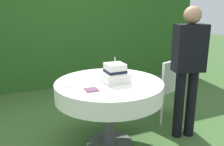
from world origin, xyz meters
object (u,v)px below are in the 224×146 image
napkin_stack (91,90)px  standing_person (188,65)px  serving_plate_far (65,85)px  serving_plate_left (130,73)px  garden_chair (165,84)px  wedding_cake (115,73)px  cake_table (109,91)px  serving_plate_near (111,95)px

napkin_stack → standing_person: 1.21m
serving_plate_far → serving_plate_left: size_ratio=0.94×
garden_chair → standing_person: 0.62m
wedding_cake → napkin_stack: size_ratio=2.25×
cake_table → serving_plate_far: bearing=174.1°
serving_plate_far → napkin_stack: 0.32m
wedding_cake → serving_plate_left: bearing=34.5°
serving_plate_near → serving_plate_far: bearing=127.1°
serving_plate_far → standing_person: size_ratio=0.08×
wedding_cake → standing_person: standing_person is taller
serving_plate_near → standing_person: size_ratio=0.08×
serving_plate_far → garden_chair: garden_chair is taller
serving_plate_left → garden_chair: size_ratio=0.15×
cake_table → garden_chair: bearing=15.9°
napkin_stack → serving_plate_near: bearing=-59.2°
wedding_cake → serving_plate_left: size_ratio=2.10×
cake_table → garden_chair: garden_chair is taller
garden_chair → standing_person: bearing=-94.6°
cake_table → serving_plate_near: serving_plate_near is taller
napkin_stack → garden_chair: size_ratio=0.14×
cake_table → garden_chair: 1.02m
cake_table → napkin_stack: size_ratio=9.48×
serving_plate_left → wedding_cake: bearing=-145.5°
serving_plate_near → serving_plate_left: (0.51, 0.60, 0.00)m
cake_table → serving_plate_near: bearing=-109.8°
wedding_cake → standing_person: 0.88m
serving_plate_far → garden_chair: size_ratio=0.15×
napkin_stack → garden_chair: 1.35m
cake_table → wedding_cake: size_ratio=4.21×
wedding_cake → serving_plate_far: bearing=174.5°
standing_person → serving_plate_far: bearing=170.0°
cake_table → serving_plate_left: 0.44m
serving_plate_left → napkin_stack: 0.75m
serving_plate_left → standing_person: (0.56, -0.40, 0.15)m
serving_plate_near → serving_plate_left: 0.79m
serving_plate_left → napkin_stack: same height
cake_table → wedding_cake: bearing=-3.1°
wedding_cake → standing_person: (0.86, -0.20, 0.06)m
napkin_stack → garden_chair: bearing=20.5°
serving_plate_near → napkin_stack: size_ratio=0.99×
cake_table → standing_person: 0.99m
wedding_cake → serving_plate_near: size_ratio=2.27×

